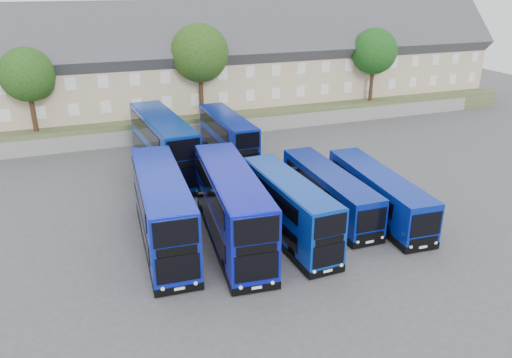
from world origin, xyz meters
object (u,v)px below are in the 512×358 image
object	(u,v)px
dd_front_left	(163,212)
dd_front_mid	(232,209)
tree_mid	(201,55)
tree_east	(375,53)
coach_east_a	(329,192)
tree_far	(385,41)
tree_west	(29,77)

from	to	relation	value
dd_front_left	dd_front_mid	bearing A→B (deg)	-13.68
tree_mid	tree_east	world-z (taller)	tree_mid
dd_front_left	dd_front_mid	size ratio (longest dim) A/B	0.98
coach_east_a	tree_east	xyz separation A→B (m)	(16.87, 21.20, 5.93)
tree_mid	tree_far	bearing A→B (deg)	14.04
dd_front_left	tree_mid	distance (m)	24.54
tree_far	dd_front_left	bearing A→B (deg)	-140.13
tree_far	tree_mid	bearing A→B (deg)	-165.96
coach_east_a	tree_east	size ratio (longest dim) A/B	1.34
tree_west	tree_far	xyz separation A→B (m)	(42.00, 7.00, 0.68)
coach_east_a	dd_front_left	bearing A→B (deg)	-176.55
dd_front_left	tree_mid	size ratio (longest dim) A/B	1.25
tree_west	tree_far	size ratio (longest dim) A/B	0.88
tree_east	tree_mid	bearing A→B (deg)	178.57
tree_east	dd_front_mid	bearing A→B (deg)	-136.77
tree_west	dd_front_left	bearing A→B (deg)	-70.88
tree_east	dd_front_left	bearing A→B (deg)	-142.57
coach_east_a	tree_west	size ratio (longest dim) A/B	1.43
tree_east	tree_far	world-z (taller)	tree_far
dd_front_mid	coach_east_a	size ratio (longest dim) A/B	1.08
dd_front_mid	coach_east_a	world-z (taller)	dd_front_mid
coach_east_a	tree_mid	distance (m)	22.90
dd_front_left	tree_far	world-z (taller)	tree_far
coach_east_a	tree_west	xyz separation A→B (m)	(-19.13, 21.20, 5.60)
coach_east_a	tree_mid	xyz separation A→B (m)	(-3.13, 21.70, 6.61)
dd_front_left	coach_east_a	size ratio (longest dim) A/B	1.05
coach_east_a	tree_far	bearing A→B (deg)	51.55
tree_east	tree_west	bearing A→B (deg)	-180.00
dd_front_mid	tree_far	distance (m)	43.11
tree_west	tree_far	bearing A→B (deg)	9.46
coach_east_a	tree_mid	bearing A→B (deg)	98.81
coach_east_a	tree_east	bearing A→B (deg)	52.08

